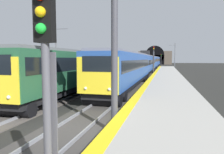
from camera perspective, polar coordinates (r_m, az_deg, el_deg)
ground_plane at (r=10.07m, az=-10.34°, el=-13.78°), size 320.00×320.00×0.00m
platform_right at (r=9.07m, az=14.89°, el=-12.69°), size 112.00×4.05×0.99m
platform_right_edge_strip at (r=9.08m, az=3.56°, el=-9.23°), size 112.00×0.50×0.01m
track_main_line at (r=10.06m, az=-10.35°, el=-13.56°), size 160.00×3.03×0.21m
train_main_approaching at (r=52.37m, az=9.95°, el=3.84°), size 79.46×3.04×4.81m
train_adjacent_platform at (r=40.16m, az=2.46°, el=3.63°), size 61.73×2.94×4.86m
railway_signal_near at (r=4.31m, az=-17.33°, el=-0.87°), size 0.39×0.38×4.58m
railway_signal_mid at (r=40.12m, az=11.16°, el=4.89°), size 0.39×0.38×5.55m
railway_signal_far at (r=100.46m, az=13.11°, el=4.92°), size 0.39×0.38×5.56m
overhead_signal_gantry at (r=10.75m, az=-21.71°, el=15.71°), size 0.70×8.40×7.03m
tunnel_portal at (r=121.26m, az=11.48°, el=5.13°), size 2.84×18.61×10.42m
catenary_mast_near at (r=30.50m, az=-14.84°, el=6.36°), size 0.22×1.91×7.90m
catenary_mast_far at (r=66.10m, az=16.61°, el=5.46°), size 0.22×2.01×7.83m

